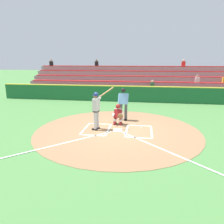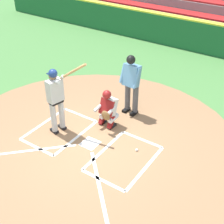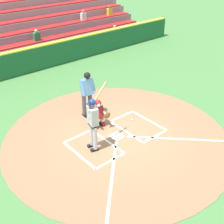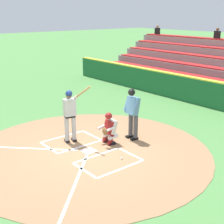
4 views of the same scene
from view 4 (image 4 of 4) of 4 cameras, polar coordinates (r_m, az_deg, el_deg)
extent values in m
plane|color=#4C8442|center=(10.77, -4.13, -6.90)|extent=(120.00, 120.00, 0.00)
cylinder|color=#99704C|center=(10.77, -4.13, -6.88)|extent=(8.00, 8.00, 0.01)
cube|color=white|center=(10.77, -4.13, -6.83)|extent=(0.44, 0.44, 0.01)
cube|color=white|center=(10.54, 3.25, -7.37)|extent=(1.20, 0.08, 0.01)
cube|color=white|center=(9.53, -4.89, -10.23)|extent=(1.20, 0.08, 0.01)
cube|color=white|center=(10.43, -2.68, -7.62)|extent=(0.08, 1.80, 0.01)
cube|color=white|center=(9.59, 1.68, -9.97)|extent=(0.08, 1.80, 0.01)
cube|color=white|center=(12.04, -3.53, -4.14)|extent=(1.20, 0.08, 0.01)
cube|color=white|center=(11.16, -11.07, -6.22)|extent=(1.20, 0.08, 0.01)
cube|color=white|center=(11.11, -5.48, -6.08)|extent=(0.08, 1.80, 0.01)
cube|color=white|center=(12.05, -8.69, -4.29)|extent=(0.08, 1.80, 0.01)
cube|color=white|center=(11.62, -18.80, -5.90)|extent=(3.73, 3.73, 0.01)
cube|color=white|center=(8.20, -7.71, -15.27)|extent=(3.73, 3.73, 0.01)
cylinder|color=#BCBCBC|center=(11.34, -7.96, -3.03)|extent=(0.15, 0.15, 0.84)
cube|color=black|center=(11.54, -7.93, -5.09)|extent=(0.28, 0.17, 0.09)
cylinder|color=#BCBCBC|center=(11.42, -6.73, -2.83)|extent=(0.15, 0.15, 0.84)
cube|color=black|center=(11.62, -6.72, -4.88)|extent=(0.28, 0.17, 0.09)
cube|color=black|center=(11.23, -7.43, -0.68)|extent=(0.29, 0.38, 0.10)
cube|color=#BCBCBC|center=(11.14, -7.50, 0.84)|extent=(0.32, 0.44, 0.60)
sphere|color=brown|center=(11.05, -7.61, 2.90)|extent=(0.21, 0.21, 0.21)
sphere|color=navy|center=(11.01, -7.59, 3.23)|extent=(0.23, 0.23, 0.23)
cube|color=navy|center=(11.12, -7.78, 3.18)|extent=(0.14, 0.19, 0.02)
cylinder|color=#BCBCBC|center=(11.01, -7.54, 2.16)|extent=(0.44, 0.18, 0.21)
cylinder|color=#BCBCBC|center=(11.08, -6.52, 2.29)|extent=(0.28, 0.14, 0.29)
cylinder|color=#AD7F4C|center=(10.72, -5.23, 3.48)|extent=(0.72, 0.22, 0.53)
cylinder|color=#AD7F4C|center=(11.01, -6.51, 2.52)|extent=(0.09, 0.09, 0.08)
cube|color=black|center=(11.22, -0.06, -5.59)|extent=(0.15, 0.27, 0.09)
cube|color=maroon|center=(11.14, -0.24, -4.90)|extent=(0.15, 0.25, 0.37)
cylinder|color=silver|center=(11.16, 0.20, -4.41)|extent=(0.19, 0.38, 0.21)
cube|color=black|center=(11.47, -0.94, -5.06)|extent=(0.15, 0.27, 0.09)
cube|color=maroon|center=(11.39, -1.11, -4.38)|extent=(0.15, 0.25, 0.37)
cylinder|color=silver|center=(11.41, -0.69, -3.91)|extent=(0.19, 0.38, 0.21)
cube|color=silver|center=(11.17, -0.21, -2.52)|extent=(0.44, 0.40, 0.52)
cube|color=maroon|center=(11.11, -0.69, -2.63)|extent=(0.44, 0.26, 0.46)
sphere|color=tan|center=(11.01, -0.52, -0.78)|extent=(0.21, 0.21, 0.21)
sphere|color=maroon|center=(11.00, -0.61, -0.70)|extent=(0.24, 0.24, 0.24)
cylinder|color=silver|center=(10.93, -0.39, -3.09)|extent=(0.14, 0.46, 0.20)
cylinder|color=silver|center=(11.25, -1.49, -2.49)|extent=(0.14, 0.46, 0.20)
ellipsoid|color=brown|center=(10.84, -1.28, -3.43)|extent=(0.29, 0.13, 0.28)
cylinder|color=#4C4C51|center=(11.51, 4.18, -2.54)|extent=(0.16, 0.16, 0.86)
cube|color=black|center=(11.65, 3.94, -4.74)|extent=(0.15, 0.29, 0.09)
cylinder|color=#4C4C51|center=(11.72, 3.32, -2.16)|extent=(0.16, 0.16, 0.86)
cube|color=black|center=(11.85, 3.09, -4.32)|extent=(0.15, 0.29, 0.09)
cube|color=#5B8EB7|center=(11.37, 3.66, 1.13)|extent=(0.47, 0.40, 0.66)
sphere|color=beige|center=(11.22, 3.55, 3.40)|extent=(0.22, 0.22, 0.22)
sphere|color=black|center=(11.20, 3.47, 3.49)|extent=(0.25, 0.25, 0.25)
cylinder|color=#5B8EB7|center=(11.13, 4.11, 0.93)|extent=(0.12, 0.29, 0.56)
cylinder|color=#5B8EB7|center=(11.49, 2.61, 1.48)|extent=(0.12, 0.29, 0.56)
sphere|color=white|center=(10.17, 1.70, -8.17)|extent=(0.07, 0.07, 0.07)
cube|color=#1E6033|center=(15.86, 18.51, 2.59)|extent=(22.00, 0.36, 1.25)
cube|color=yellow|center=(15.71, 18.74, 4.90)|extent=(22.00, 0.32, 0.06)
cube|color=black|center=(21.93, 18.03, 12.83)|extent=(0.36, 0.22, 0.46)
sphere|color=brown|center=(21.91, 18.12, 13.71)|extent=(0.20, 0.20, 0.20)
cube|color=black|center=(25.07, 7.99, 13.95)|extent=(0.36, 0.22, 0.46)
sphere|color=#9E7051|center=(25.05, 8.03, 14.72)|extent=(0.20, 0.20, 0.20)
camera|label=1|loc=(8.07, -69.22, -1.46)|focal=33.77mm
camera|label=2|loc=(4.07, -34.90, 26.82)|focal=51.23mm
camera|label=3|loc=(13.88, -45.54, 19.24)|focal=46.94mm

